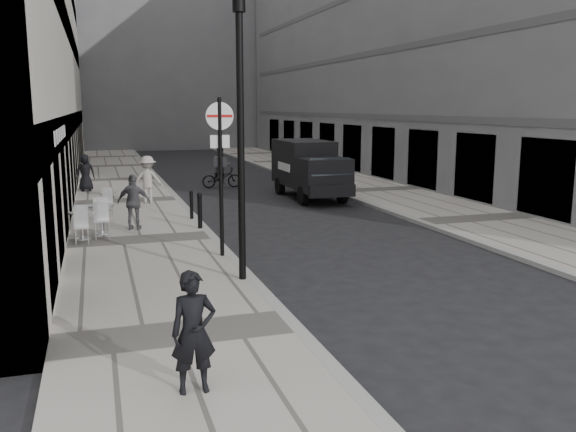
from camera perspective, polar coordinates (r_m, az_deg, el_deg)
name	(u,v)px	position (r m, az deg, el deg)	size (l,w,h in m)	color
ground	(352,395)	(8.58, 6.03, -16.32)	(120.00, 120.00, 0.00)	black
sidewalk	(127,202)	(25.32, -14.79, 1.30)	(4.00, 60.00, 0.12)	#A09A91
far_sidewalk	(376,191)	(28.05, 8.26, 2.37)	(4.00, 60.00, 0.12)	#A09A91
building_far	(138,32)	(63.59, -13.82, 16.38)	(24.00, 16.00, 22.00)	slate
walking_man	(194,332)	(8.14, -8.83, -10.71)	(0.59, 0.39, 1.63)	black
sign_post	(220,156)	(15.11, -6.35, 5.62)	(0.67, 0.13, 3.93)	black
lamppost	(241,127)	(12.89, -4.46, 8.34)	(0.27, 0.27, 5.92)	black
bollard_near	(191,206)	(20.63, -9.02, 0.97)	(0.12, 0.12, 0.88)	black
bollard_far	(200,212)	(18.95, -8.25, 0.40)	(0.14, 0.14, 1.03)	black
panel_van	(308,166)	(25.75, 1.92, 4.68)	(1.94, 5.12, 2.40)	black
cyclist	(221,171)	(29.31, -6.25, 4.17)	(1.87, 0.72, 2.00)	black
pedestrian_a	(134,202)	(19.07, -14.23, 1.27)	(0.99, 0.41, 1.70)	#4F4F53
pedestrian_b	(148,180)	(24.24, -12.97, 3.34)	(1.19, 0.68, 1.84)	#ACA59F
pedestrian_c	(85,173)	(28.51, -18.44, 3.87)	(0.81, 0.52, 1.65)	black
cafe_table_near	(108,200)	(22.60, -16.52, 1.40)	(0.64, 1.44, 0.82)	silver
cafe_table_mid	(82,223)	(18.17, -18.74, -0.63)	(0.71, 1.60, 0.91)	silver
cafe_table_far	(101,217)	(18.77, -17.07, -0.05)	(0.78, 1.77, 1.01)	silver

